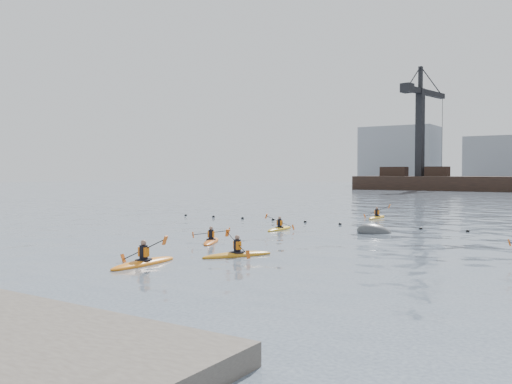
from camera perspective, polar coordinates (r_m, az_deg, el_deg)
ground at (r=20.86m, az=-12.32°, el=-8.56°), size 400.00×400.00×0.00m
float_line at (r=40.05m, az=10.87°, el=-3.45°), size 33.24×0.73×0.24m
kayaker_0 at (r=23.12m, az=-11.74°, el=-7.23°), size 2.55×3.69×1.43m
kayaker_1 at (r=24.91m, az=-1.98°, el=-6.54°), size 2.32×3.37×1.28m
kayaker_2 at (r=29.91m, az=-4.75°, el=-5.13°), size 2.03×3.07×1.01m
kayaker_3 at (r=36.48m, az=2.50°, el=-3.84°), size 2.19×3.21×1.17m
kayaker_5 at (r=46.95m, az=12.60°, el=-2.57°), size 2.36×3.39×1.34m
mooring_buoy at (r=35.26m, az=12.37°, el=-4.24°), size 2.81×2.43×1.59m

